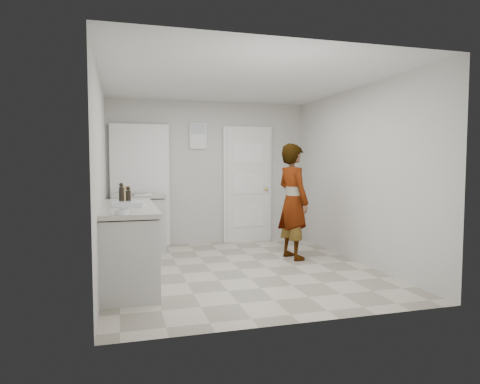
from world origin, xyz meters
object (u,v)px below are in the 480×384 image
object	(u,v)px
person	(293,201)
baking_dish	(129,204)
cake_mix_box	(126,194)
spice_jar	(128,200)
oil_cruet_a	(128,196)
oil_cruet_b	(121,195)
egg_bowl	(122,212)

from	to	relation	value
person	baking_dish	distance (m)	2.51
cake_mix_box	spice_jar	bearing A→B (deg)	-69.93
person	oil_cruet_a	bearing A→B (deg)	92.38
cake_mix_box	oil_cruet_a	size ratio (longest dim) A/B	0.89
oil_cruet_a	baking_dish	bearing A→B (deg)	-89.04
cake_mix_box	spice_jar	distance (m)	0.27
oil_cruet_b	baking_dish	bearing A→B (deg)	-66.00
cake_mix_box	oil_cruet_a	distance (m)	0.55
spice_jar	cake_mix_box	bearing A→B (deg)	94.13
oil_cruet_b	cake_mix_box	bearing A→B (deg)	83.97
oil_cruet_a	spice_jar	bearing A→B (deg)	90.70
oil_cruet_a	oil_cruet_b	bearing A→B (deg)	-178.64
person	baking_dish	xyz separation A→B (m)	(-2.38, -0.80, 0.09)
oil_cruet_a	baking_dish	distance (m)	0.21
spice_jar	egg_bowl	world-z (taller)	spice_jar
oil_cruet_a	egg_bowl	xyz separation A→B (m)	(-0.08, -0.93, -0.08)
person	oil_cruet_b	distance (m)	2.55
person	oil_cruet_b	bearing A→B (deg)	91.97
oil_cruet_a	oil_cruet_b	distance (m)	0.08
cake_mix_box	oil_cruet_b	bearing A→B (deg)	-80.09
spice_jar	baking_dish	world-z (taller)	spice_jar
spice_jar	egg_bowl	distance (m)	1.21
cake_mix_box	spice_jar	xyz separation A→B (m)	(0.02, -0.26, -0.06)
oil_cruet_b	egg_bowl	xyz separation A→B (m)	(-0.00, -0.92, -0.10)
person	spice_jar	size ratio (longest dim) A/B	21.42
spice_jar	oil_cruet_a	xyz separation A→B (m)	(0.00, -0.28, 0.07)
egg_bowl	spice_jar	bearing A→B (deg)	86.13
spice_jar	egg_bowl	xyz separation A→B (m)	(-0.08, -1.21, -0.01)
person	oil_cruet_a	distance (m)	2.47
cake_mix_box	oil_cruet_b	xyz separation A→B (m)	(-0.06, -0.55, 0.03)
person	baking_dish	bearing A→B (deg)	96.58
spice_jar	oil_cruet_b	distance (m)	0.31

